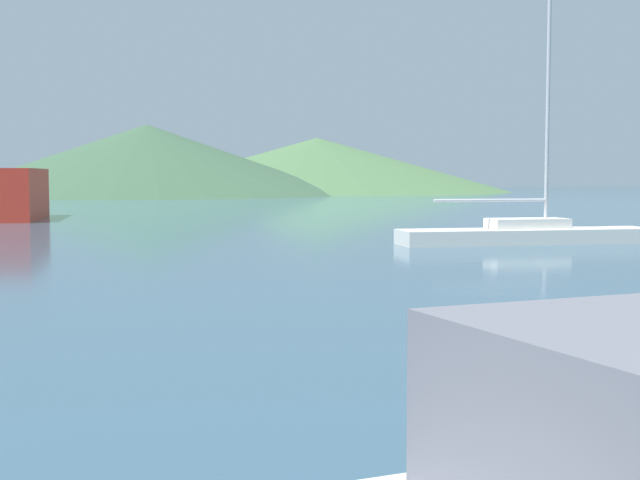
# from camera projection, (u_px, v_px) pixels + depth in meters

# --- Properties ---
(sailboat_inner) EXTENTS (8.37, 3.49, 10.57)m
(sailboat_inner) POSITION_uv_depth(u_px,v_px,m) (527.00, 231.00, 27.88)
(sailboat_inner) COLOR white
(sailboat_inner) RESTS_ON ground_plane
(hill_east) EXTENTS (43.66, 43.66, 7.50)m
(hill_east) POSITION_uv_depth(u_px,v_px,m) (147.00, 159.00, 95.76)
(hill_east) COLOR #38563D
(hill_east) RESTS_ON ground_plane
(hill_far_east) EXTENTS (47.52, 47.52, 6.67)m
(hill_far_east) POSITION_uv_depth(u_px,v_px,m) (317.00, 165.00, 110.34)
(hill_far_east) COLOR #476B42
(hill_far_east) RESTS_ON ground_plane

